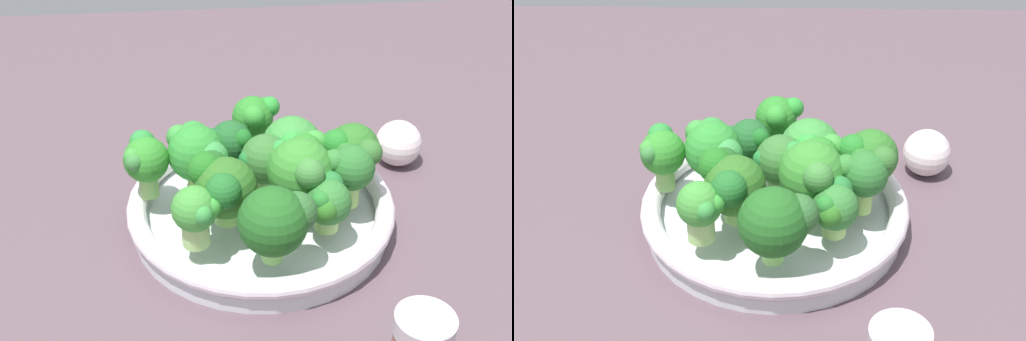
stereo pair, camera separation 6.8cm
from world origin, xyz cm
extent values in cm
cube|color=#58464E|center=(0.00, 0.00, -1.25)|extent=(130.00, 130.00, 2.50)
cylinder|color=silver|center=(0.48, -3.84, 0.81)|extent=(25.89, 25.89, 1.62)
torus|color=white|center=(0.48, -3.84, 2.61)|extent=(26.97, 26.97, 1.98)
cylinder|color=#8FDB67|center=(-0.25, 5.87, 4.70)|extent=(1.90, 1.90, 2.20)
sphere|color=#1F5B1E|center=(-0.25, 5.87, 7.81)|extent=(6.19, 6.19, 6.19)
sphere|color=#2C612C|center=(-2.11, 5.28, 8.23)|extent=(3.67, 3.67, 3.67)
sphere|color=#2A5721|center=(0.49, 4.26, 8.71)|extent=(2.90, 2.90, 2.90)
cylinder|color=#9EDA67|center=(-3.49, -1.59, 4.69)|extent=(2.07, 2.07, 2.19)
sphere|color=#35842D|center=(-3.49, -1.59, 7.85)|extent=(6.34, 6.34, 6.34)
sphere|color=#2C8B39|center=(-1.93, -3.74, 8.58)|extent=(2.57, 2.57, 2.57)
sphere|color=#3A7D35|center=(-3.95, 0.81, 9.07)|extent=(2.89, 2.89, 2.89)
sphere|color=#2B8126|center=(-4.26, -3.66, 8.48)|extent=(3.73, 3.73, 3.73)
cylinder|color=#9ED564|center=(2.67, -7.77, 4.95)|extent=(2.10, 2.10, 2.70)
sphere|color=#1E5926|center=(2.67, -7.77, 7.69)|extent=(4.28, 4.28, 4.28)
sphere|color=#1A611F|center=(1.55, -6.75, 8.54)|extent=(1.96, 1.96, 1.96)
sphere|color=#1D5929|center=(4.43, -7.47, 8.20)|extent=(2.28, 2.28, 2.28)
cylinder|color=#A0D767|center=(-3.49, -6.95, 4.40)|extent=(2.54, 2.54, 1.60)
sphere|color=#388A39|center=(-3.49, -6.95, 7.22)|extent=(6.22, 6.22, 6.22)
sphere|color=#3B9036|center=(-5.54, -5.47, 8.39)|extent=(2.64, 2.64, 2.64)
sphere|color=green|center=(-3.31, -5.23, 8.47)|extent=(2.93, 2.93, 2.93)
sphere|color=#318E34|center=(-3.93, -8.85, 7.63)|extent=(2.75, 2.75, 2.75)
cylinder|color=#97C967|center=(-5.58, 2.03, 4.41)|extent=(2.27, 2.27, 1.62)
sphere|color=#317531|center=(-5.58, 2.03, 6.63)|extent=(4.33, 4.33, 4.33)
sphere|color=#2B6D20|center=(-5.06, 3.43, 6.86)|extent=(2.34, 2.34, 2.34)
sphere|color=#246F2F|center=(-5.95, 0.73, 7.69)|extent=(2.54, 2.54, 2.54)
sphere|color=#267529|center=(-4.62, 3.12, 7.64)|extent=(1.86, 1.86, 1.86)
cylinder|color=#95BC5A|center=(6.23, -5.75, 4.76)|extent=(2.02, 2.02, 2.33)
sphere|color=#2E8830|center=(6.23, -5.75, 7.78)|extent=(5.69, 5.69, 5.69)
sphere|color=#378C38|center=(7.86, -7.44, 8.69)|extent=(2.55, 2.55, 2.55)
sphere|color=#318936|center=(6.42, -7.50, 8.56)|extent=(3.30, 3.30, 3.30)
sphere|color=#378B41|center=(4.70, -4.25, 8.14)|extent=(3.22, 3.22, 3.22)
cylinder|color=#9EC872|center=(6.64, 3.02, 4.88)|extent=(2.55, 2.55, 2.56)
sphere|color=#3F9036|center=(6.64, 3.02, 7.52)|extent=(4.20, 4.20, 4.20)
sphere|color=#348C3B|center=(5.94, 4.44, 7.87)|extent=(1.83, 1.83, 1.83)
sphere|color=green|center=(5.14, 3.37, 7.89)|extent=(1.86, 1.86, 1.86)
cylinder|color=#7CBA51|center=(-0.20, -12.32, 4.98)|extent=(2.74, 2.74, 2.77)
sphere|color=#2B8028|center=(-0.20, -12.32, 7.82)|extent=(4.46, 4.46, 4.46)
sphere|color=#318B2F|center=(0.09, -10.90, 8.64)|extent=(2.40, 2.40, 2.40)
sphere|color=#2E7F2F|center=(-1.42, -13.68, 8.16)|extent=(2.20, 2.20, 2.20)
sphere|color=#2B8D30|center=(-1.86, -12.62, 8.79)|extent=(2.21, 2.21, 2.21)
cylinder|color=#8AC065|center=(-0.54, -4.50, 4.69)|extent=(2.65, 2.65, 2.19)
sphere|color=#336D2E|center=(-0.54, -4.50, 7.42)|extent=(5.03, 5.03, 5.03)
sphere|color=#33722B|center=(-2.10, -4.77, 7.70)|extent=(2.02, 2.02, 2.02)
sphere|color=#21712F|center=(1.18, -4.04, 7.77)|extent=(2.01, 2.01, 2.01)
cylinder|color=#85BF58|center=(3.65, -0.16, 4.57)|extent=(2.32, 2.32, 1.94)
sphere|color=#2D6721|center=(3.65, -0.16, 7.43)|extent=(5.83, 5.83, 5.83)
sphere|color=#206526|center=(4.01, 2.03, 8.55)|extent=(3.37, 3.37, 3.37)
sphere|color=#206A1E|center=(5.48, -1.25, 8.82)|extent=(3.38, 3.38, 3.38)
sphere|color=#205720|center=(4.82, -2.19, 8.42)|extent=(3.14, 3.14, 3.14)
cylinder|color=#82B95E|center=(11.09, -5.00, 4.97)|extent=(1.91, 1.91, 2.75)
sphere|color=#308729|center=(11.09, -5.00, 7.81)|extent=(4.50, 4.50, 4.50)
sphere|color=#2B8535|center=(11.41, -6.27, 8.95)|extent=(2.60, 2.60, 2.60)
sphere|color=#3A8D35|center=(12.22, -4.03, 8.77)|extent=(1.86, 1.86, 1.86)
sphere|color=#367D38|center=(12.10, -3.60, 8.54)|extent=(1.82, 1.82, 1.82)
cylinder|color=#99CC61|center=(-8.47, -1.58, 5.00)|extent=(1.91, 1.91, 2.80)
sphere|color=#2A6B2B|center=(-8.47, -1.58, 7.86)|extent=(4.50, 4.50, 4.50)
sphere|color=#30762F|center=(-6.68, -1.56, 8.70)|extent=(2.32, 2.32, 2.32)
sphere|color=#316A2A|center=(-10.20, -2.27, 9.00)|extent=(2.64, 2.64, 2.64)
sphere|color=#2D7529|center=(-8.25, -3.38, 8.28)|extent=(2.15, 2.15, 2.15)
cylinder|color=#89BC62|center=(-9.51, -5.65, 4.53)|extent=(2.52, 2.52, 1.86)
sphere|color=#2C6D25|center=(-9.51, -5.65, 7.23)|extent=(5.47, 5.47, 5.47)
sphere|color=#23682C|center=(-7.70, -5.03, 7.54)|extent=(2.32, 2.32, 2.32)
sphere|color=#237425|center=(-7.66, -5.05, 8.30)|extent=(3.19, 3.19, 3.19)
sphere|color=white|center=(-16.94, -13.64, 2.66)|extent=(5.32, 5.32, 5.32)
cylinder|color=#BFB2B6|center=(-8.72, 20.19, 9.36)|extent=(4.31, 4.31, 1.44)
camera|label=1|loc=(6.06, 52.26, 44.59)|focal=48.74mm
camera|label=2|loc=(-0.73, 52.52, 44.59)|focal=48.74mm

